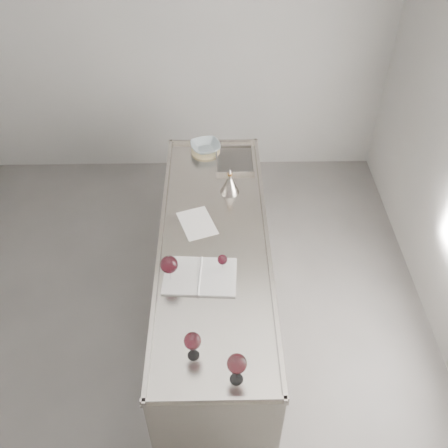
{
  "coord_description": "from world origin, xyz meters",
  "views": [
    {
      "loc": [
        0.52,
        -2.15,
        3.37
      ],
      "look_at": [
        0.57,
        0.37,
        1.02
      ],
      "focal_mm": 40.0,
      "sensor_mm": 36.0,
      "label": 1
    }
  ],
  "objects_px": {
    "wine_glass_left": "(169,265)",
    "wine_glass_middle": "(193,342)",
    "wine_glass_small": "(222,260)",
    "notebook": "(200,276)",
    "wine_funnel": "(230,185)",
    "wine_glass_right": "(237,364)",
    "counter": "(215,283)",
    "ceramic_bowl": "(206,147)"
  },
  "relations": [
    {
      "from": "wine_glass_left",
      "to": "wine_glass_middle",
      "type": "height_order",
      "value": "wine_glass_left"
    },
    {
      "from": "wine_glass_middle",
      "to": "wine_glass_small",
      "type": "bearing_deg",
      "value": 74.86
    },
    {
      "from": "notebook",
      "to": "wine_funnel",
      "type": "distance_m",
      "value": 0.89
    },
    {
      "from": "wine_glass_right",
      "to": "wine_glass_small",
      "type": "bearing_deg",
      "value": 94.53
    },
    {
      "from": "wine_glass_right",
      "to": "wine_funnel",
      "type": "xyz_separation_m",
      "value": [
        0.01,
        1.59,
        -0.08
      ]
    },
    {
      "from": "counter",
      "to": "notebook",
      "type": "bearing_deg",
      "value": -104.89
    },
    {
      "from": "wine_glass_middle",
      "to": "wine_glass_small",
      "type": "height_order",
      "value": "wine_glass_middle"
    },
    {
      "from": "counter",
      "to": "wine_glass_small",
      "type": "height_order",
      "value": "wine_glass_small"
    },
    {
      "from": "wine_glass_small",
      "to": "wine_funnel",
      "type": "relative_size",
      "value": 0.6
    },
    {
      "from": "notebook",
      "to": "ceramic_bowl",
      "type": "relative_size",
      "value": 1.99
    },
    {
      "from": "wine_glass_left",
      "to": "ceramic_bowl",
      "type": "distance_m",
      "value": 1.45
    },
    {
      "from": "counter",
      "to": "ceramic_bowl",
      "type": "xyz_separation_m",
      "value": [
        -0.07,
        1.06,
        0.52
      ]
    },
    {
      "from": "wine_glass_middle",
      "to": "wine_glass_right",
      "type": "height_order",
      "value": "wine_glass_right"
    },
    {
      "from": "wine_glass_middle",
      "to": "wine_glass_small",
      "type": "distance_m",
      "value": 0.66
    },
    {
      "from": "wine_glass_middle",
      "to": "notebook",
      "type": "height_order",
      "value": "wine_glass_middle"
    },
    {
      "from": "wine_glass_middle",
      "to": "wine_funnel",
      "type": "xyz_separation_m",
      "value": [
        0.24,
        1.44,
        -0.07
      ]
    },
    {
      "from": "counter",
      "to": "wine_glass_left",
      "type": "xyz_separation_m",
      "value": [
        -0.28,
        -0.37,
        0.62
      ]
    },
    {
      "from": "counter",
      "to": "wine_glass_small",
      "type": "distance_m",
      "value": 0.63
    },
    {
      "from": "ceramic_bowl",
      "to": "wine_glass_right",
      "type": "bearing_deg",
      "value": -85.09
    },
    {
      "from": "wine_glass_left",
      "to": "wine_glass_middle",
      "type": "bearing_deg",
      "value": -73.71
    },
    {
      "from": "wine_glass_left",
      "to": "wine_glass_middle",
      "type": "xyz_separation_m",
      "value": [
        0.16,
        -0.54,
        -0.02
      ]
    },
    {
      "from": "wine_funnel",
      "to": "notebook",
      "type": "bearing_deg",
      "value": -103.98
    },
    {
      "from": "wine_glass_left",
      "to": "wine_glass_small",
      "type": "distance_m",
      "value": 0.35
    },
    {
      "from": "wine_glass_middle",
      "to": "wine_funnel",
      "type": "height_order",
      "value": "wine_funnel"
    },
    {
      "from": "ceramic_bowl",
      "to": "wine_glass_left",
      "type": "bearing_deg",
      "value": -98.32
    },
    {
      "from": "wine_glass_middle",
      "to": "wine_glass_left",
      "type": "bearing_deg",
      "value": 106.29
    },
    {
      "from": "wine_glass_middle",
      "to": "wine_glass_right",
      "type": "distance_m",
      "value": 0.28
    },
    {
      "from": "counter",
      "to": "notebook",
      "type": "distance_m",
      "value": 0.59
    },
    {
      "from": "wine_glass_middle",
      "to": "ceramic_bowl",
      "type": "relative_size",
      "value": 0.78
    },
    {
      "from": "counter",
      "to": "wine_glass_small",
      "type": "bearing_deg",
      "value": -79.06
    },
    {
      "from": "counter",
      "to": "wine_glass_left",
      "type": "height_order",
      "value": "wine_glass_left"
    },
    {
      "from": "counter",
      "to": "wine_glass_left",
      "type": "relative_size",
      "value": 11.18
    },
    {
      "from": "wine_glass_middle",
      "to": "ceramic_bowl",
      "type": "height_order",
      "value": "wine_glass_middle"
    },
    {
      "from": "wine_glass_left",
      "to": "wine_funnel",
      "type": "height_order",
      "value": "same"
    },
    {
      "from": "ceramic_bowl",
      "to": "wine_glass_middle",
      "type": "bearing_deg",
      "value": -91.49
    },
    {
      "from": "wine_glass_right",
      "to": "wine_glass_small",
      "type": "distance_m",
      "value": 0.79
    },
    {
      "from": "ceramic_bowl",
      "to": "wine_funnel",
      "type": "bearing_deg",
      "value": -70.58
    },
    {
      "from": "wine_glass_small",
      "to": "wine_funnel",
      "type": "xyz_separation_m",
      "value": [
        0.07,
        0.8,
        -0.03
      ]
    },
    {
      "from": "ceramic_bowl",
      "to": "wine_glass_small",
      "type": "bearing_deg",
      "value": -84.87
    },
    {
      "from": "counter",
      "to": "wine_funnel",
      "type": "xyz_separation_m",
      "value": [
        0.12,
        0.52,
        0.53
      ]
    },
    {
      "from": "wine_glass_middle",
      "to": "wine_glass_small",
      "type": "relative_size",
      "value": 1.45
    },
    {
      "from": "wine_funnel",
      "to": "wine_glass_middle",
      "type": "bearing_deg",
      "value": -99.52
    }
  ]
}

